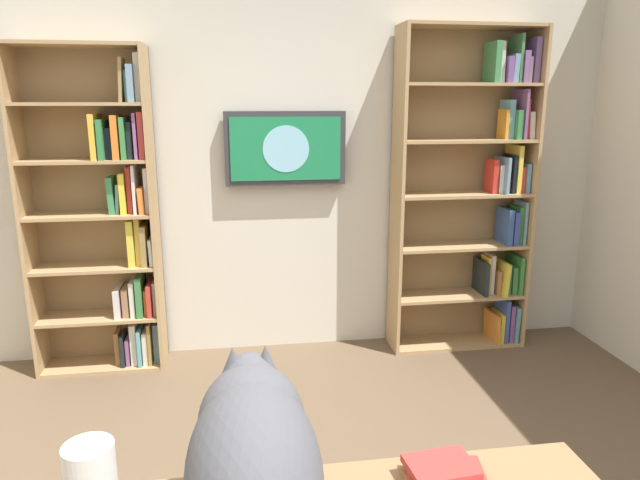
{
  "coord_description": "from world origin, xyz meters",
  "views": [
    {
      "loc": [
        0.31,
        1.56,
        1.68
      ],
      "look_at": [
        -0.07,
        -1.01,
        1.05
      ],
      "focal_mm": 31.91,
      "sensor_mm": 36.0,
      "label": 1
    }
  ],
  "objects": [
    {
      "name": "cat",
      "position": [
        0.29,
        0.46,
        0.93
      ],
      "size": [
        0.29,
        0.68,
        0.4
      ],
      "color": "#4C4C51",
      "rests_on": "desk"
    },
    {
      "name": "bookshelf_right",
      "position": [
        1.1,
        -2.06,
        0.97
      ],
      "size": [
        0.78,
        0.28,
        2.01
      ],
      "color": "tan",
      "rests_on": "ground"
    },
    {
      "name": "wall_mounted_tv",
      "position": [
        -0.02,
        -2.15,
        1.39
      ],
      "size": [
        0.78,
        0.07,
        0.47
      ],
      "color": "#333338"
    },
    {
      "name": "desk_book_stack",
      "position": [
        -0.19,
        0.35,
        0.76
      ],
      "size": [
        0.21,
        0.16,
        0.06
      ],
      "color": "#996B42",
      "rests_on": "desk"
    },
    {
      "name": "wall_back",
      "position": [
        0.0,
        -2.23,
        1.35
      ],
      "size": [
        4.52,
        0.06,
        2.7
      ],
      "primitive_type": "cube",
      "color": "beige",
      "rests_on": "ground"
    },
    {
      "name": "bookshelf_left",
      "position": [
        -1.31,
        -2.06,
        1.08
      ],
      "size": [
        0.93,
        0.28,
        2.16
      ],
      "color": "tan",
      "rests_on": "ground"
    }
  ]
}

